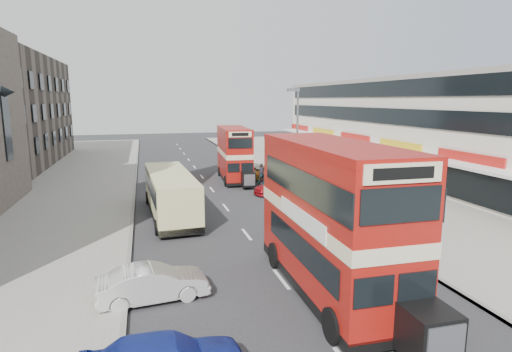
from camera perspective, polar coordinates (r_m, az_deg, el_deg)
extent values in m
plane|color=#28282B|center=(16.07, 5.79, -16.59)|extent=(160.00, 160.00, 0.00)
cube|color=#28282B|center=(34.54, -6.01, -1.84)|extent=(12.00, 90.00, 0.01)
cube|color=gray|center=(38.21, 12.05, -0.73)|extent=(12.00, 90.00, 0.15)
cube|color=gray|center=(34.81, -25.93, -2.63)|extent=(12.00, 90.00, 0.15)
cube|color=gray|center=(34.15, -16.18, -2.22)|extent=(0.20, 90.00, 0.16)
cube|color=gray|center=(35.95, 3.64, -1.21)|extent=(0.20, 90.00, 0.16)
cube|color=beige|center=(43.50, 20.56, 6.05)|extent=(8.00, 46.00, 9.00)
cube|color=black|center=(41.59, 15.75, 2.13)|extent=(0.10, 44.00, 2.40)
cube|color=gray|center=(43.46, 20.95, 12.10)|extent=(8.20, 46.20, 0.40)
cube|color=white|center=(40.99, 14.82, 4.03)|extent=(1.80, 44.00, 0.20)
cylinder|color=slate|center=(33.67, 5.61, 4.73)|extent=(0.16, 0.16, 8.00)
cube|color=slate|center=(33.38, 5.08, 11.57)|extent=(1.00, 0.20, 0.25)
cube|color=black|center=(16.89, 9.81, -13.87)|extent=(2.83, 8.76, 0.38)
cube|color=maroon|center=(16.40, 9.96, -9.69)|extent=(2.81, 8.76, 2.40)
cube|color=beige|center=(15.99, 10.11, -5.08)|extent=(2.85, 8.80, 0.49)
cube|color=maroon|center=(15.69, 10.26, -0.46)|extent=(2.81, 8.76, 2.29)
cube|color=maroon|center=(15.51, 10.41, 4.02)|extent=(2.83, 8.78, 0.27)
cube|color=black|center=(13.09, 22.40, -19.19)|extent=(1.33, 1.32, 1.42)
cube|color=black|center=(38.48, -2.97, -0.06)|extent=(2.79, 7.43, 0.32)
cube|color=maroon|center=(38.30, -2.98, 1.55)|extent=(2.77, 7.43, 2.00)
cube|color=beige|center=(38.14, -3.00, 3.24)|extent=(2.81, 7.47, 0.41)
cube|color=maroon|center=(38.02, -3.01, 4.87)|extent=(2.77, 7.43, 1.91)
cube|color=maroon|center=(37.94, -3.03, 6.42)|extent=(2.79, 7.45, 0.23)
cube|color=black|center=(34.41, -1.05, -0.45)|extent=(1.16, 1.16, 1.18)
cube|color=black|center=(27.17, -11.45, -4.53)|extent=(2.96, 9.81, 0.39)
cube|color=beige|center=(26.91, -11.54, -2.23)|extent=(2.94, 9.81, 2.52)
imported|color=silver|center=(16.24, -13.83, -13.97)|extent=(4.14, 1.85, 1.32)
imported|color=#A51018|center=(32.67, 3.23, -1.43)|extent=(4.32, 2.12, 1.21)
imported|color=#BA7112|center=(38.30, 0.68, 0.38)|extent=(4.78, 2.64, 1.27)
imported|color=gray|center=(29.85, 12.85, -1.73)|extent=(0.88, 0.88, 2.01)
imported|color=gray|center=(44.69, 3.32, 2.38)|extent=(1.15, 0.62, 1.86)
imported|color=gray|center=(35.72, 0.79, -0.57)|extent=(0.83, 1.95, 1.00)
imported|color=black|center=(35.61, 0.79, 0.45)|extent=(0.61, 0.43, 1.58)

